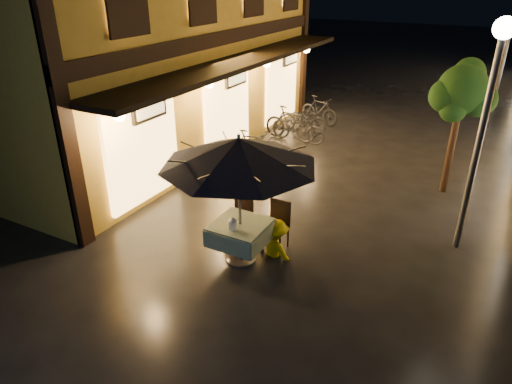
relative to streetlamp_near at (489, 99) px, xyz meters
The scene contains 18 objects.
ground 4.64m from the streetlamp_near, 146.31° to the right, with size 90.00×90.00×0.00m, color black.
west_building 8.98m from the streetlamp_near, 167.08° to the left, with size 5.90×11.40×7.40m.
street_tree 2.63m from the streetlamp_near, 103.11° to the left, with size 1.43×1.20×3.15m.
streetlamp_near is the anchor object (origin of this frame).
streetlamp_far 12.00m from the streetlamp_near, 90.00° to the left, with size 0.36×0.36×4.23m.
cafe_table 4.83m from the streetlamp_near, 145.23° to the right, with size 0.99×0.99×0.78m.
patio_umbrella 4.30m from the streetlamp_near, 145.23° to the right, with size 2.74×2.74×2.46m.
cafe_chair_left 4.85m from the streetlamp_near, 156.61° to the right, with size 0.42×0.42×0.97m.
cafe_chair_right 4.24m from the streetlamp_near, 151.41° to the right, with size 0.42×0.42×0.97m.
table_lantern 4.81m from the streetlamp_near, 142.63° to the right, with size 0.16×0.16×0.25m.
person_orange 4.89m from the streetlamp_near, 154.26° to the right, with size 0.70×0.54×1.43m, color #B8421F.
person_yellow 4.21m from the streetlamp_near, 147.76° to the right, with size 0.89×0.51×1.37m, color #F5D300.
bicycle_0 6.34m from the streetlamp_near, behind, with size 0.60×1.71×0.90m, color black.
bicycle_1 6.38m from the streetlamp_near, 161.51° to the left, with size 0.45×1.59×0.95m, color black.
bicycle_2 7.08m from the streetlamp_near, 141.40° to the left, with size 0.64×1.83×0.96m, color black.
bicycle_3 7.27m from the streetlamp_near, 142.76° to the left, with size 0.50×1.78×1.07m, color black.
bicycle_4 7.89m from the streetlamp_near, 136.67° to the left, with size 0.57×1.63×0.85m, color black.
bicycle_5 8.55m from the streetlamp_near, 130.32° to the left, with size 0.45×1.58×0.95m, color black.
Camera 1 is at (3.15, -6.53, 4.86)m, focal length 32.00 mm.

